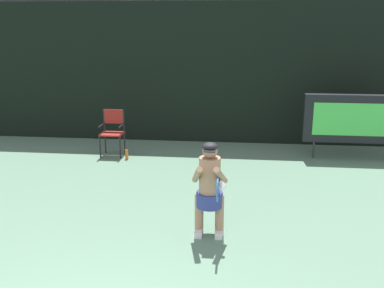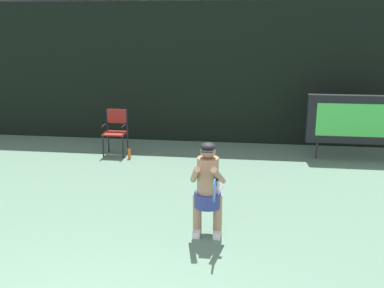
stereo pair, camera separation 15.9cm
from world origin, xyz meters
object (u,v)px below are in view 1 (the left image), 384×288
at_px(water_bottle, 127,154).
at_px(tennis_player, 210,187).
at_px(tennis_racket, 218,189).
at_px(scoreboard, 353,119).
at_px(umpire_chair, 113,130).

height_order(water_bottle, tennis_player, tennis_player).
distance_m(water_bottle, tennis_racket, 4.71).
xyz_separation_m(scoreboard, water_bottle, (-5.14, -0.60, -0.82)).
relative_size(scoreboard, water_bottle, 8.30).
height_order(water_bottle, tennis_racket, tennis_racket).
bearing_deg(water_bottle, umpire_chair, 142.04).
distance_m(scoreboard, water_bottle, 5.24).
relative_size(water_bottle, tennis_racket, 0.44).
bearing_deg(tennis_player, tennis_racket, -74.27).
relative_size(scoreboard, tennis_racket, 3.65).
xyz_separation_m(water_bottle, tennis_racket, (2.30, -4.03, 0.79)).
bearing_deg(tennis_racket, scoreboard, 71.18).
bearing_deg(tennis_racket, tennis_player, 118.45).
xyz_separation_m(scoreboard, umpire_chair, (-5.54, -0.29, -0.33)).
bearing_deg(water_bottle, scoreboard, 6.66).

